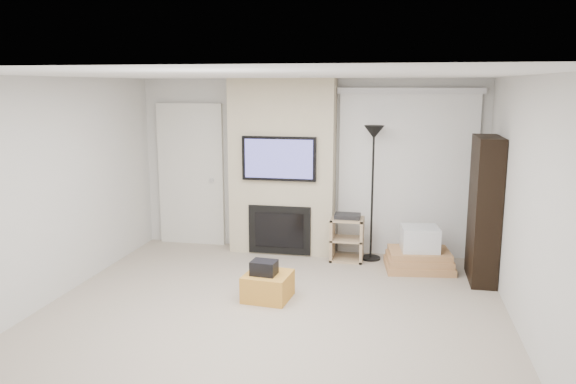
% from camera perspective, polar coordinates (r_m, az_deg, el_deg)
% --- Properties ---
extents(floor, '(5.00, 5.50, 0.00)m').
position_cam_1_polar(floor, '(5.91, -2.33, -13.20)').
color(floor, '#AE9F8E').
rests_on(floor, ground).
extents(ceiling, '(5.00, 5.50, 0.00)m').
position_cam_1_polar(ceiling, '(5.40, -2.54, 11.80)').
color(ceiling, white).
rests_on(ceiling, wall_back).
extents(wall_back, '(5.00, 0.00, 2.50)m').
position_cam_1_polar(wall_back, '(8.18, 2.12, 2.69)').
color(wall_back, silver).
rests_on(wall_back, ground).
extents(wall_front, '(5.00, 0.00, 2.50)m').
position_cam_1_polar(wall_front, '(3.04, -15.03, -11.97)').
color(wall_front, silver).
rests_on(wall_front, ground).
extents(wall_left, '(0.00, 5.50, 2.50)m').
position_cam_1_polar(wall_left, '(6.57, -24.13, -0.27)').
color(wall_left, silver).
rests_on(wall_left, ground).
extents(wall_right, '(0.00, 5.50, 2.50)m').
position_cam_1_polar(wall_right, '(5.51, 23.76, -2.23)').
color(wall_right, silver).
rests_on(wall_right, ground).
extents(hvac_vent, '(0.35, 0.18, 0.01)m').
position_cam_1_polar(hvac_vent, '(6.11, 3.01, 11.65)').
color(hvac_vent, silver).
rests_on(hvac_vent, ceiling).
extents(ottoman, '(0.55, 0.55, 0.30)m').
position_cam_1_polar(ottoman, '(6.49, -2.06, -9.53)').
color(ottoman, gold).
rests_on(ottoman, floor).
extents(black_bag, '(0.30, 0.25, 0.16)m').
position_cam_1_polar(black_bag, '(6.39, -2.45, -7.68)').
color(black_bag, black).
rests_on(black_bag, ottoman).
extents(fireplace_wall, '(1.50, 0.47, 2.50)m').
position_cam_1_polar(fireplace_wall, '(8.04, -0.59, 2.45)').
color(fireplace_wall, beige).
rests_on(fireplace_wall, floor).
extents(entry_door, '(1.02, 0.11, 2.14)m').
position_cam_1_polar(entry_door, '(8.64, -9.80, 1.66)').
color(entry_door, silver).
rests_on(entry_door, floor).
extents(vertical_blinds, '(1.98, 0.10, 2.37)m').
position_cam_1_polar(vertical_blinds, '(8.03, 11.98, 2.47)').
color(vertical_blinds, silver).
rests_on(vertical_blinds, floor).
extents(floor_lamp, '(0.28, 0.28, 1.87)m').
position_cam_1_polar(floor_lamp, '(7.71, 8.67, 3.75)').
color(floor_lamp, black).
rests_on(floor_lamp, floor).
extents(av_stand, '(0.45, 0.38, 0.66)m').
position_cam_1_polar(av_stand, '(7.85, 6.02, -4.46)').
color(av_stand, tan).
rests_on(av_stand, floor).
extents(box_stack, '(0.94, 0.76, 0.58)m').
position_cam_1_polar(box_stack, '(7.65, 13.18, -6.07)').
color(box_stack, tan).
rests_on(box_stack, floor).
extents(bookshelf, '(0.30, 0.80, 1.80)m').
position_cam_1_polar(bookshelf, '(7.30, 19.32, -1.70)').
color(bookshelf, black).
rests_on(bookshelf, floor).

